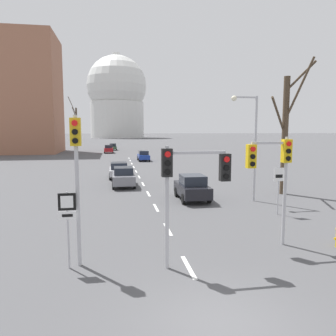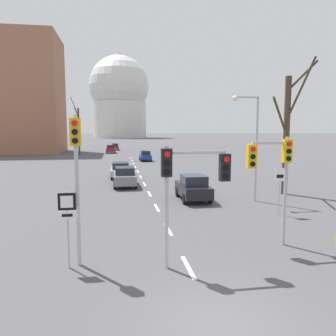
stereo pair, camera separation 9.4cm
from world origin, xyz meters
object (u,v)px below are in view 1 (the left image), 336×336
(sedan_far_left, at_px, (113,147))
(speed_limit_sign, at_px, (279,182))
(street_lamp_right, at_px, (251,136))
(traffic_signal_near_left, at_px, (76,162))
(sedan_mid_centre, at_px, (143,156))
(route_sign_post, at_px, (68,216))
(sedan_near_left, at_px, (123,177))
(sedan_near_right, at_px, (109,149))
(traffic_signal_centre_tall, at_px, (188,176))
(traffic_signal_near_right, at_px, (274,164))
(sedan_far_right, at_px, (192,187))
(sedan_distant_centre, at_px, (119,170))

(sedan_far_left, bearing_deg, speed_limit_sign, -81.33)
(street_lamp_right, relative_size, sedan_far_left, 1.69)
(traffic_signal_near_left, distance_m, sedan_mid_centre, 39.64)
(route_sign_post, relative_size, sedan_near_left, 0.66)
(sedan_far_left, bearing_deg, sedan_near_right, -95.09)
(route_sign_post, bearing_deg, sedan_near_right, 89.37)
(traffic_signal_centre_tall, xyz_separation_m, sedan_far_left, (-2.66, 67.44, -2.47))
(traffic_signal_near_right, height_order, sedan_near_right, traffic_signal_near_right)
(sedan_mid_centre, bearing_deg, traffic_signal_near_right, -87.19)
(sedan_far_right, bearing_deg, sedan_far_left, 95.48)
(traffic_signal_centre_tall, relative_size, sedan_distant_centre, 1.03)
(sedan_far_right, bearing_deg, traffic_signal_centre_tall, -104.42)
(sedan_far_left, relative_size, sedan_far_right, 1.05)
(route_sign_post, bearing_deg, sedan_far_left, 88.73)
(traffic_signal_centre_tall, xyz_separation_m, sedan_far_right, (2.77, 10.77, -2.38))
(traffic_signal_near_right, xyz_separation_m, street_lamp_right, (2.57, 8.26, 0.95))
(sedan_near_right, relative_size, sedan_far_left, 0.93)
(traffic_signal_near_left, relative_size, traffic_signal_centre_tall, 1.24)
(route_sign_post, xyz_separation_m, sedan_distant_centre, (2.11, 21.54, -1.06))
(traffic_signal_near_left, xyz_separation_m, sedan_near_left, (2.07, 16.25, -2.87))
(street_lamp_right, relative_size, sedan_distant_centre, 1.69)
(traffic_signal_near_right, bearing_deg, sedan_far_left, 95.72)
(street_lamp_right, bearing_deg, speed_limit_sign, -87.21)
(sedan_far_left, distance_m, sedan_far_right, 56.93)
(traffic_signal_near_left, relative_size, sedan_near_right, 1.37)
(street_lamp_right, xyz_separation_m, sedan_mid_centre, (-4.45, 30.06, -3.59))
(route_sign_post, distance_m, speed_limit_sign, 12.20)
(traffic_signal_near_right, bearing_deg, sedan_near_right, 97.53)
(street_lamp_right, xyz_separation_m, sedan_near_left, (-8.25, 7.22, -3.54))
(traffic_signal_near_right, bearing_deg, traffic_signal_near_left, -174.25)
(traffic_signal_near_left, distance_m, route_sign_post, 1.89)
(traffic_signal_near_left, relative_size, speed_limit_sign, 1.94)
(traffic_signal_near_right, xyz_separation_m, sedan_near_right, (-7.45, 56.36, -2.59))
(traffic_signal_near_left, height_order, sedan_near_left, traffic_signal_near_left)
(traffic_signal_near_right, xyz_separation_m, sedan_near_left, (-5.68, 15.47, -2.59))
(sedan_near_left, distance_m, sedan_mid_centre, 23.16)
(route_sign_post, relative_size, speed_limit_sign, 0.99)
(street_lamp_right, bearing_deg, sedan_distant_centre, 124.79)
(traffic_signal_centre_tall, distance_m, sedan_near_right, 58.05)
(route_sign_post, relative_size, sedan_mid_centre, 0.63)
(route_sign_post, relative_size, sedan_near_right, 0.70)
(speed_limit_sign, bearing_deg, traffic_signal_near_left, -152.77)
(street_lamp_right, height_order, sedan_near_right, street_lamp_right)
(traffic_signal_near_left, height_order, speed_limit_sign, traffic_signal_near_left)
(sedan_near_left, bearing_deg, sedan_mid_centre, 80.57)
(sedan_near_left, relative_size, sedan_near_right, 1.06)
(street_lamp_right, relative_size, sedan_near_left, 1.70)
(traffic_signal_near_left, relative_size, sedan_far_right, 1.34)
(sedan_near_left, height_order, sedan_near_right, sedan_near_right)
(traffic_signal_near_left, height_order, sedan_far_right, traffic_signal_near_left)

